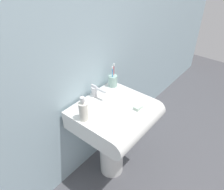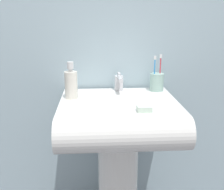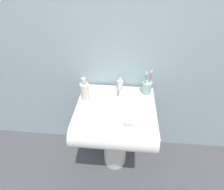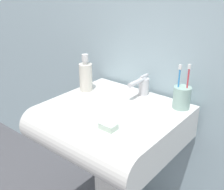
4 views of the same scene
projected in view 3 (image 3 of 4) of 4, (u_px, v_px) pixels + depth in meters
ground_plane at (115, 160)px, 1.76m from camera, size 6.00×6.00×0.00m
wall_back at (120, 30)px, 1.20m from camera, size 5.00×0.05×2.40m
sink_pedestal at (115, 142)px, 1.57m from camera, size 0.21×0.21×0.60m
sink_basin at (115, 118)px, 1.28m from camera, size 0.58×0.55×0.15m
faucet at (120, 85)px, 1.38m from camera, size 0.05×0.15×0.10m
toothbrush_cup at (147, 87)px, 1.36m from camera, size 0.08×0.08×0.20m
soap_bottle at (85, 91)px, 1.28m from camera, size 0.06×0.06×0.19m
bar_soap at (129, 123)px, 1.13m from camera, size 0.06×0.04×0.02m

